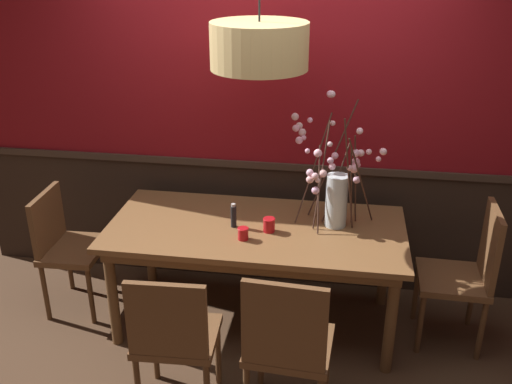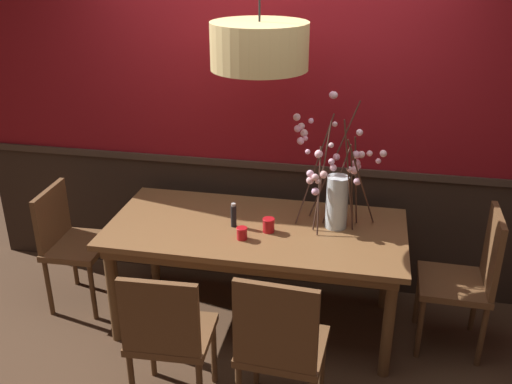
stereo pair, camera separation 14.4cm
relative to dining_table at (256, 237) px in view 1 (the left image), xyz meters
name	(u,v)px [view 1 (the left image)]	position (x,y,z in m)	size (l,w,h in m)	color
ground_plane	(256,321)	(0.00, 0.00, -0.68)	(24.00, 24.00, 0.00)	#4C3321
back_wall	(270,118)	(0.00, 0.64, 0.63)	(4.59, 0.14, 2.63)	#2D2119
dining_table	(256,237)	(0.00, 0.00, 0.00)	(1.94, 0.92, 0.76)	brown
chair_head_east_end	(467,270)	(1.36, 0.02, -0.14)	(0.44, 0.44, 0.98)	brown
chair_far_side_left	(243,200)	(-0.25, 0.88, -0.14)	(0.49, 0.47, 0.96)	brown
chair_near_side_right	(287,343)	(0.30, -0.88, -0.13)	(0.48, 0.45, 0.98)	brown
chair_head_west_end	(65,243)	(-1.37, 0.00, -0.16)	(0.41, 0.47, 0.89)	brown
chair_near_side_left	(174,335)	(-0.31, -0.89, -0.15)	(0.46, 0.43, 0.92)	brown
chair_far_side_right	(314,203)	(0.33, 0.86, -0.13)	(0.47, 0.44, 0.98)	brown
vase_with_blossoms	(335,189)	(0.49, 0.12, 0.33)	(0.60, 0.55, 0.83)	silver
candle_holder_nearer_center	(269,225)	(0.09, -0.06, 0.13)	(0.08, 0.08, 0.09)	red
candle_holder_nearer_edge	(243,233)	(-0.05, -0.19, 0.12)	(0.07, 0.07, 0.08)	red
condiment_bottle	(234,216)	(-0.14, -0.03, 0.16)	(0.04, 0.04, 0.16)	black
pendant_lamp	(259,46)	(0.02, 0.02, 1.24)	(0.57, 0.57, 0.84)	tan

